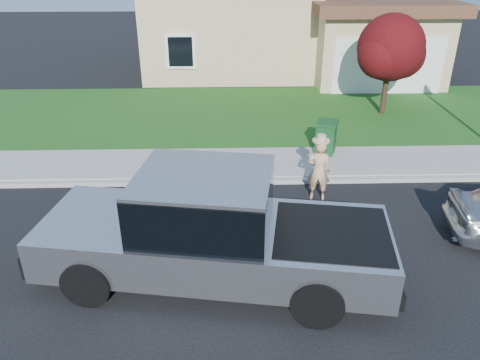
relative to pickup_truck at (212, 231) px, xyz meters
name	(u,v)px	position (x,y,z in m)	size (l,w,h in m)	color
ground	(240,245)	(0.53, 1.00, -1.01)	(80.00, 80.00, 0.00)	black
curb	(274,181)	(1.53, 3.90, -0.95)	(40.00, 0.20, 0.12)	gray
sidewalk	(270,163)	(1.53, 5.00, -0.93)	(40.00, 2.00, 0.15)	gray
lawn	(259,114)	(1.53, 9.50, -0.96)	(40.00, 7.00, 0.10)	#1E4112
house	(256,3)	(1.84, 17.38, 2.16)	(14.00, 11.30, 6.85)	#C9B480
pickup_truck	(212,231)	(0.00, 0.00, 0.00)	(6.85, 3.24, 2.16)	black
woman	(319,169)	(2.53, 3.00, -0.19)	(0.63, 0.48, 1.72)	tan
ornamental_tree	(391,51)	(6.16, 9.38, 1.38)	(2.61, 2.35, 3.58)	black
trash_bin	(326,137)	(3.24, 5.61, -0.37)	(0.80, 0.85, 0.97)	#103D18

